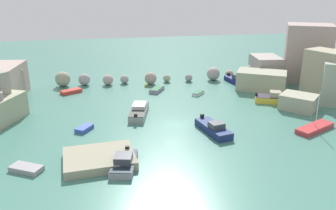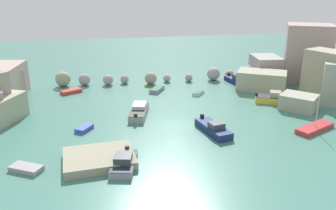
{
  "view_description": "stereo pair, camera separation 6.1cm",
  "coord_description": "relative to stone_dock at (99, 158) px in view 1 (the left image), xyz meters",
  "views": [
    {
      "loc": [
        -9.25,
        -42.33,
        18.06
      ],
      "look_at": [
        0.0,
        5.44,
        1.0
      ],
      "focal_mm": 37.42,
      "sensor_mm": 36.0,
      "label": 1
    },
    {
      "loc": [
        -9.18,
        -42.34,
        18.06
      ],
      "look_at": [
        0.0,
        5.44,
        1.0
      ],
      "focal_mm": 37.42,
      "sensor_mm": 36.0,
      "label": 2
    }
  ],
  "objects": [
    {
      "name": "cove_water",
      "position": [
        10.12,
        8.42,
        -0.45
      ],
      "size": [
        160.0,
        160.0,
        0.0
      ],
      "primitive_type": "plane",
      "color": "#467F6F",
      "rests_on": "ground"
    },
    {
      "name": "cliff_headland_right",
      "position": [
        39.44,
        20.76,
        3.05
      ],
      "size": [
        27.16,
        24.21,
        10.8
      ],
      "color": "#A7A78C",
      "rests_on": "ground"
    },
    {
      "name": "rock_breakwater",
      "position": [
        10.5,
        30.04,
        0.7
      ],
      "size": [
        38.81,
        4.13,
        2.74
      ],
      "color": "#9A9D84",
      "rests_on": "ground"
    },
    {
      "name": "stone_dock",
      "position": [
        0.0,
        0.0,
        0.0
      ],
      "size": [
        7.84,
        6.43,
        0.89
      ],
      "primitive_type": "cube",
      "rotation": [
        0.0,
        0.0,
        0.09
      ],
      "color": "#9B977E",
      "rests_on": "ground"
    },
    {
      "name": "channel_buoy",
      "position": [
        8.56,
        27.3,
        -0.19
      ],
      "size": [
        0.51,
        0.51,
        0.51
      ],
      "primitive_type": "sphere",
      "color": "gold",
      "rests_on": "cove_water"
    },
    {
      "name": "moored_boat_0",
      "position": [
        -1.84,
        9.0,
        -0.17
      ],
      "size": [
        2.46,
        2.79,
        0.55
      ],
      "rotation": [
        0.0,
        0.0,
        0.99
      ],
      "color": "#3954BA",
      "rests_on": "cove_water"
    },
    {
      "name": "moored_boat_1",
      "position": [
        5.73,
        13.15,
        0.18
      ],
      "size": [
        3.68,
        6.9,
        1.55
      ],
      "rotation": [
        0.0,
        0.0,
        1.32
      ],
      "color": "gray",
      "rests_on": "cove_water"
    },
    {
      "name": "moored_boat_2",
      "position": [
        10.11,
        24.15,
        -0.11
      ],
      "size": [
        3.13,
        3.83,
        0.64
      ],
      "rotation": [
        0.0,
        0.0,
        4.18
      ],
      "color": "gray",
      "rests_on": "cove_water"
    },
    {
      "name": "moored_boat_3",
      "position": [
        26.96,
        14.88,
        0.24
      ],
      "size": [
        5.06,
        3.9,
        1.83
      ],
      "rotation": [
        0.0,
        0.0,
        5.88
      ],
      "color": "yellow",
      "rests_on": "cove_water"
    },
    {
      "name": "moored_boat_4",
      "position": [
        25.7,
        26.9,
        0.13
      ],
      "size": [
        2.73,
        5.48,
        1.7
      ],
      "rotation": [
        0.0,
        0.0,
        4.89
      ],
      "color": "navy",
      "rests_on": "cove_water"
    },
    {
      "name": "moored_boat_5",
      "position": [
        27.45,
        3.42,
        -0.13
      ],
      "size": [
        6.21,
        4.28,
        5.16
      ],
      "rotation": [
        0.0,
        0.0,
        3.59
      ],
      "color": "#C8363A",
      "rests_on": "cove_water"
    },
    {
      "name": "moored_boat_6",
      "position": [
        2.5,
        -1.6,
        0.11
      ],
      "size": [
        3.39,
        5.59,
        1.55
      ],
      "rotation": [
        0.0,
        0.0,
        4.49
      ],
      "color": "gray",
      "rests_on": "cove_water"
    },
    {
      "name": "moored_boat_7",
      "position": [
        -4.59,
        26.08,
        -0.15
      ],
      "size": [
        3.75,
        3.04,
        0.59
      ],
      "rotation": [
        0.0,
        0.0,
        0.52
      ],
      "color": "red",
      "rests_on": "cove_water"
    },
    {
      "name": "moored_boat_8",
      "position": [
        -7.29,
        -0.42,
        -0.19
      ],
      "size": [
        3.63,
        3.0,
        0.51
      ],
      "rotation": [
        0.0,
        0.0,
        5.76
      ],
      "color": "#959399",
      "rests_on": "cove_water"
    },
    {
      "name": "moored_boat_9",
      "position": [
        16.72,
        20.91,
        -0.19
      ],
      "size": [
        2.56,
        2.65,
        0.48
      ],
      "rotation": [
        0.0,
        0.0,
        3.97
      ],
      "color": "silver",
      "rests_on": "cove_water"
    },
    {
      "name": "moored_boat_10",
      "position": [
        14.32,
        5.14,
        0.14
      ],
      "size": [
        3.36,
        6.58,
        1.63
      ],
      "rotation": [
        0.0,
        0.0,
        4.93
      ],
      "color": "navy",
      "rests_on": "cove_water"
    }
  ]
}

